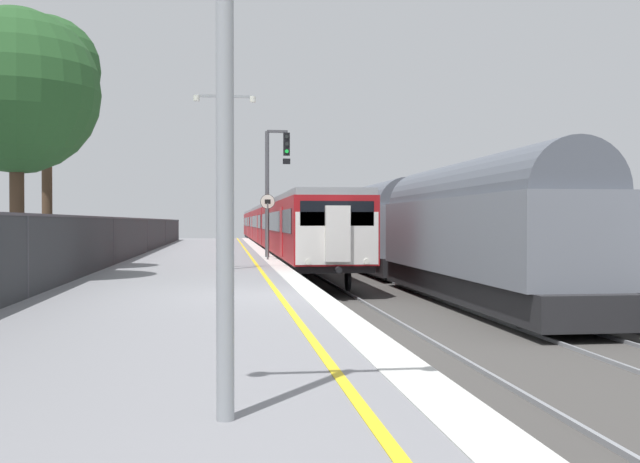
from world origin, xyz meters
name	(u,v)px	position (x,y,z in m)	size (l,w,h in m)	color
ground	(417,322)	(2.64, 0.00, -0.61)	(17.40, 110.00, 1.21)	gray
commuter_train_at_platform	(273,226)	(2.10, 39.61, 1.27)	(2.83, 63.78, 3.81)	maroon
freight_train_adjacent_track	(375,225)	(6.10, 21.56, 1.37)	(2.60, 45.38, 4.36)	#232326
signal_gantry	(273,178)	(0.60, 16.87, 3.45)	(1.10, 0.24, 5.56)	#47474C
speed_limit_sign	(268,218)	(0.25, 14.74, 1.70)	(0.59, 0.08, 2.67)	#59595B
platform_lamp_near	(225,17)	(-1.48, -9.80, 3.14)	(2.00, 0.20, 5.27)	#93999E
platform_lamp_mid	(225,166)	(-1.48, 8.58, 3.36)	(2.00, 0.20, 5.70)	#93999E
platform_back_fence	(27,254)	(-5.45, 0.00, 0.90)	(0.07, 99.00, 1.73)	#282B2D
background_tree_left	(17,98)	(-6.96, 5.07, 4.84)	(4.36, 4.36, 7.19)	#473323
background_tree_centre	(46,71)	(-7.11, 9.00, 6.34)	(3.38, 3.38, 8.13)	#473323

